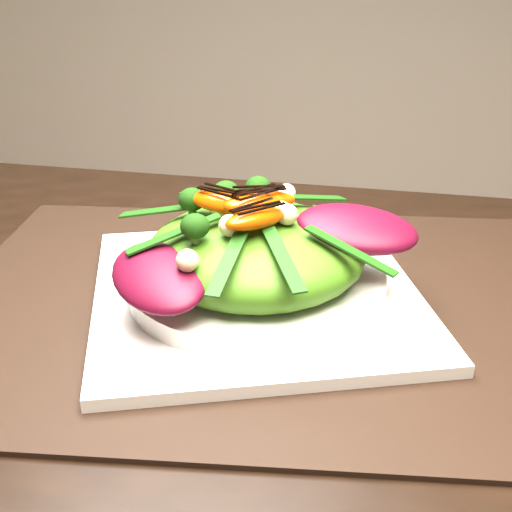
% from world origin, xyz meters
% --- Properties ---
extents(dining_table, '(1.60, 0.90, 0.75)m').
position_xyz_m(dining_table, '(0.00, 0.00, 0.73)').
color(dining_table, black).
rests_on(dining_table, floor).
extents(placemat, '(0.59, 0.47, 0.00)m').
position_xyz_m(placemat, '(0.01, 0.13, 0.75)').
color(placemat, black).
rests_on(placemat, dining_table).
extents(plate_base, '(0.35, 0.35, 0.01)m').
position_xyz_m(plate_base, '(0.01, 0.13, 0.76)').
color(plate_base, silver).
rests_on(plate_base, placemat).
extents(salad_bowl, '(0.28, 0.28, 0.02)m').
position_xyz_m(salad_bowl, '(0.01, 0.13, 0.77)').
color(salad_bowl, white).
rests_on(salad_bowl, plate_base).
extents(lettuce_mound, '(0.22, 0.22, 0.06)m').
position_xyz_m(lettuce_mound, '(0.01, 0.13, 0.80)').
color(lettuce_mound, '#417014').
rests_on(lettuce_mound, salad_bowl).
extents(radicchio_leaf, '(0.10, 0.07, 0.02)m').
position_xyz_m(radicchio_leaf, '(0.09, 0.14, 0.83)').
color(radicchio_leaf, '#400617').
rests_on(radicchio_leaf, lettuce_mound).
extents(orange_segment, '(0.07, 0.04, 0.02)m').
position_xyz_m(orange_segment, '(0.01, 0.17, 0.84)').
color(orange_segment, '#CA3803').
rests_on(orange_segment, lettuce_mound).
extents(broccoli_floret, '(0.04, 0.04, 0.03)m').
position_xyz_m(broccoli_floret, '(-0.05, 0.15, 0.84)').
color(broccoli_floret, black).
rests_on(broccoli_floret, lettuce_mound).
extents(macadamia_nut, '(0.02, 0.02, 0.02)m').
position_xyz_m(macadamia_nut, '(0.03, 0.08, 0.84)').
color(macadamia_nut, '#F6EDAD').
rests_on(macadamia_nut, lettuce_mound).
extents(balsamic_drizzle, '(0.04, 0.02, 0.00)m').
position_xyz_m(balsamic_drizzle, '(0.01, 0.17, 0.85)').
color(balsamic_drizzle, black).
rests_on(balsamic_drizzle, orange_segment).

